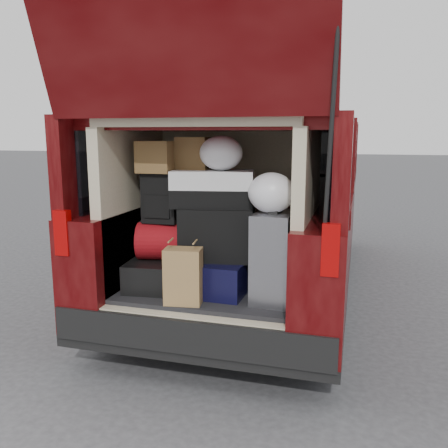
# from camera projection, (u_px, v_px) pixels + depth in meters

# --- Properties ---
(ground) EXTENTS (80.00, 80.00, 0.00)m
(ground) POSITION_uv_depth(u_px,v_px,m) (204.00, 370.00, 3.38)
(ground) COLOR #363639
(ground) RESTS_ON ground
(minivan) EXTENTS (1.90, 5.35, 2.77)m
(minivan) POSITION_uv_depth(u_px,v_px,m) (259.00, 207.00, 4.96)
(minivan) COLOR black
(minivan) RESTS_ON ground
(load_floor) EXTENTS (1.24, 1.05, 0.55)m
(load_floor) POSITION_uv_depth(u_px,v_px,m) (215.00, 320.00, 3.59)
(load_floor) COLOR black
(load_floor) RESTS_ON ground
(black_hardshell) EXTENTS (0.42, 0.55, 0.21)m
(black_hardshell) POSITION_uv_depth(u_px,v_px,m) (157.00, 273.00, 3.49)
(black_hardshell) COLOR black
(black_hardshell) RESTS_ON load_floor
(navy_hardshell) EXTENTS (0.45, 0.55, 0.23)m
(navy_hardshell) POSITION_uv_depth(u_px,v_px,m) (218.00, 274.00, 3.40)
(navy_hardshell) COLOR black
(navy_hardshell) RESTS_ON load_floor
(silver_roller) EXTENTS (0.27, 0.41, 0.60)m
(silver_roller) POSITION_uv_depth(u_px,v_px,m) (275.00, 257.00, 3.17)
(silver_roller) COLOR silver
(silver_roller) RESTS_ON load_floor
(kraft_bag) EXTENTS (0.26, 0.19, 0.37)m
(kraft_bag) POSITION_uv_depth(u_px,v_px,m) (183.00, 276.00, 3.12)
(kraft_bag) COLOR #9E7F47
(kraft_bag) RESTS_ON load_floor
(red_duffel) EXTENTS (0.46, 0.35, 0.27)m
(red_duffel) POSITION_uv_depth(u_px,v_px,m) (167.00, 241.00, 3.45)
(red_duffel) COLOR maroon
(red_duffel) RESTS_ON black_hardshell
(black_soft_case) EXTENTS (0.56, 0.39, 0.37)m
(black_soft_case) POSITION_uv_depth(u_px,v_px,m) (217.00, 233.00, 3.34)
(black_soft_case) COLOR black
(black_soft_case) RESTS_ON navy_hardshell
(backpack) EXTENTS (0.26, 0.16, 0.36)m
(backpack) POSITION_uv_depth(u_px,v_px,m) (161.00, 198.00, 3.40)
(backpack) COLOR black
(backpack) RESTS_ON red_duffel
(twotone_duffel) EXTENTS (0.61, 0.39, 0.25)m
(twotone_duffel) POSITION_uv_depth(u_px,v_px,m) (213.00, 189.00, 3.32)
(twotone_duffel) COLOR white
(twotone_duffel) RESTS_ON black_soft_case
(grocery_sack_lower) EXTENTS (0.25, 0.20, 0.22)m
(grocery_sack_lower) POSITION_uv_depth(u_px,v_px,m) (156.00, 157.00, 3.34)
(grocery_sack_lower) COLOR brown
(grocery_sack_lower) RESTS_ON backpack
(grocery_sack_upper) EXTENTS (0.23, 0.19, 0.23)m
(grocery_sack_upper) POSITION_uv_depth(u_px,v_px,m) (194.00, 153.00, 3.39)
(grocery_sack_upper) COLOR brown
(grocery_sack_upper) RESTS_ON twotone_duffel
(plastic_bag_center) EXTENTS (0.35, 0.33, 0.24)m
(plastic_bag_center) POSITION_uv_depth(u_px,v_px,m) (221.00, 153.00, 3.25)
(plastic_bag_center) COLOR white
(plastic_bag_center) RESTS_ON twotone_duffel
(plastic_bag_right) EXTENTS (0.34, 0.32, 0.26)m
(plastic_bag_right) POSITION_uv_depth(u_px,v_px,m) (271.00, 193.00, 3.07)
(plastic_bag_right) COLOR white
(plastic_bag_right) RESTS_ON silver_roller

